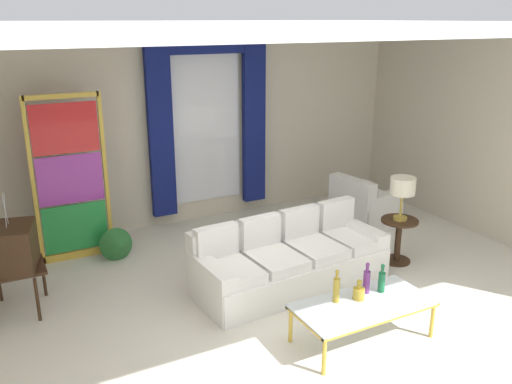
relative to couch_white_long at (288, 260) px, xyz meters
name	(u,v)px	position (x,y,z in m)	size (l,w,h in m)	color
ground_plane	(286,302)	(-0.25, -0.41, -0.31)	(16.00, 16.00, 0.00)	silver
wall_rear	(187,126)	(-0.25, 2.65, 1.19)	(8.00, 0.12, 3.00)	beige
wall_right	(485,133)	(3.41, 0.19, 1.19)	(0.12, 7.00, 3.00)	beige
ceiling_slab	(254,24)	(-0.25, 0.39, 2.71)	(8.00, 7.60, 0.04)	white
curtained_window	(208,111)	(0.04, 2.48, 1.44)	(2.00, 0.17, 2.70)	white
couch_white_long	(288,260)	(0.00, 0.00, 0.00)	(2.40, 1.08, 0.86)	white
coffee_table	(363,306)	(0.04, -1.39, 0.07)	(1.39, 0.67, 0.41)	silver
bottle_blue_decanter	(336,289)	(-0.19, -1.25, 0.25)	(0.07, 0.07, 0.35)	gold
bottle_crystal_tall	(359,292)	(0.05, -1.30, 0.18)	(0.12, 0.12, 0.22)	gold
bottle_amber_squat	(382,281)	(0.35, -1.29, 0.23)	(0.07, 0.07, 0.31)	#196B3D
bottle_ruby_flask	(367,280)	(0.20, -1.23, 0.24)	(0.07, 0.07, 0.34)	#753384
vintage_tv	(11,250)	(-2.96, 0.80, 0.42)	(0.63, 0.69, 1.35)	#382314
armchair_white	(362,208)	(2.00, 1.10, -0.02)	(0.93, 0.92, 0.80)	white
stained_glass_divider	(71,183)	(-2.13, 1.93, 0.75)	(0.95, 0.05, 2.20)	gold
peacock_figurine	(118,246)	(-1.68, 1.55, -0.09)	(0.44, 0.60, 0.50)	beige
round_side_table	(398,237)	(1.59, -0.16, 0.05)	(0.48, 0.48, 0.59)	#382314
table_lamp_brass	(403,188)	(1.59, -0.16, 0.72)	(0.32, 0.32, 0.57)	#B29338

